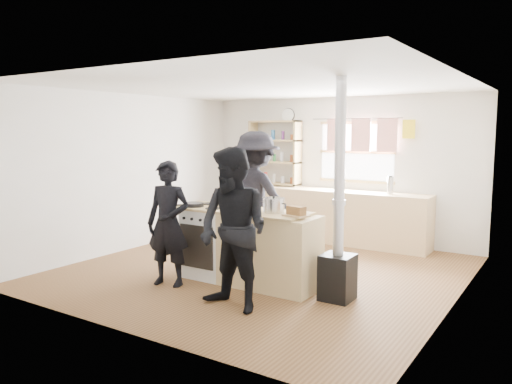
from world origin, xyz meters
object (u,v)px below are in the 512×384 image
(roast_tray, at_px, (246,207))
(person_far, at_px, (256,197))
(stockpot_stove, at_px, (224,199))
(bread_board, at_px, (296,212))
(thermos, at_px, (390,185))
(cooking_island, at_px, (249,247))
(person_near_left, at_px, (168,223))
(flue_heater, at_px, (338,244))
(skillet_greens, at_px, (193,204))
(person_near_right, at_px, (234,230))
(stockpot_counter, at_px, (274,205))

(roast_tray, distance_m, person_far, 1.15)
(stockpot_stove, height_order, bread_board, stockpot_stove)
(thermos, distance_m, stockpot_stove, 2.96)
(cooking_island, bearing_deg, person_near_left, -142.75)
(stockpot_stove, xyz_separation_m, flue_heater, (1.70, -0.15, -0.36))
(bread_board, bearing_deg, person_far, 139.62)
(stockpot_stove, relative_size, bread_board, 0.70)
(skillet_greens, bearing_deg, stockpot_stove, 47.58)
(stockpot_stove, xyz_separation_m, person_near_right, (0.89, -1.04, -0.14))
(thermos, height_order, cooking_island, thermos)
(thermos, relative_size, person_near_left, 0.18)
(cooking_island, height_order, person_near_right, person_near_right)
(skillet_greens, distance_m, person_near_left, 0.50)
(flue_heater, bearing_deg, person_near_left, -162.81)
(stockpot_stove, bearing_deg, roast_tray, -22.86)
(roast_tray, distance_m, flue_heater, 1.25)
(cooking_island, height_order, flue_heater, flue_heater)
(bread_board, distance_m, person_near_right, 0.87)
(cooking_island, bearing_deg, stockpot_stove, 162.21)
(person_near_right, bearing_deg, skillet_greens, 155.29)
(roast_tray, height_order, person_near_left, person_near_left)
(stockpot_counter, height_order, bread_board, stockpot_counter)
(roast_tray, xyz_separation_m, stockpot_counter, (0.36, 0.07, 0.05))
(stockpot_counter, relative_size, person_far, 0.14)
(stockpot_counter, bearing_deg, person_far, 132.65)
(stockpot_counter, height_order, person_near_left, person_near_left)
(flue_heater, xyz_separation_m, person_near_left, (-1.99, -0.62, 0.13))
(skillet_greens, relative_size, stockpot_counter, 1.42)
(bread_board, bearing_deg, person_near_left, -160.87)
(thermos, xyz_separation_m, bread_board, (-0.18, -2.85, -0.06))
(stockpot_counter, bearing_deg, person_near_left, -151.39)
(bread_board, bearing_deg, skillet_greens, -177.69)
(thermos, bearing_deg, person_far, -128.36)
(thermos, bearing_deg, bread_board, -93.62)
(flue_heater, distance_m, person_near_right, 1.22)
(roast_tray, xyz_separation_m, flue_heater, (1.21, 0.06, -0.32))
(person_near_left, bearing_deg, person_near_right, -26.55)
(thermos, relative_size, skillet_greens, 0.74)
(skillet_greens, xyz_separation_m, person_far, (0.25, 1.12, -0.00))
(skillet_greens, bearing_deg, person_near_right, -32.32)
(stockpot_stove, bearing_deg, person_near_right, -49.35)
(cooking_island, xyz_separation_m, person_near_right, (0.39, -0.88, 0.41))
(roast_tray, bearing_deg, cooking_island, 82.50)
(bread_board, bearing_deg, thermos, 86.38)
(stockpot_stove, xyz_separation_m, person_far, (-0.03, 0.81, -0.06))
(person_near_left, distance_m, person_far, 1.61)
(person_far, bearing_deg, cooking_island, 120.23)
(roast_tray, height_order, flue_heater, flue_heater)
(cooking_island, distance_m, person_far, 1.21)
(thermos, relative_size, person_near_right, 0.16)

